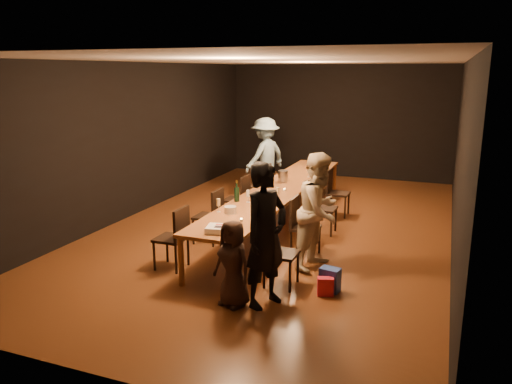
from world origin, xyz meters
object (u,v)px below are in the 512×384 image
(chair_right_3, at_px, (338,193))
(birthday_cake, at_px, (220,229))
(chair_right_0, at_px, (281,253))
(chair_right_2, at_px, (324,208))
(chair_left_2, at_px, (236,199))
(man_blue, at_px, (265,156))
(chair_left_3, at_px, (259,186))
(plate_stack, at_px, (230,210))
(champagne_bottle, at_px, (237,191))
(chair_left_1, at_px, (208,216))
(woman_tan, at_px, (319,211))
(chair_left_0, at_px, (171,238))
(ice_bucket, at_px, (283,176))
(chair_right_1, at_px, (306,227))
(woman_birthday, at_px, (266,235))
(table, at_px, (279,191))
(child, at_px, (233,263))

(chair_right_3, relative_size, birthday_cake, 2.26)
(chair_right_0, bearing_deg, chair_right_2, 180.00)
(chair_right_0, relative_size, birthday_cake, 2.26)
(chair_left_2, relative_size, man_blue, 0.52)
(chair_left_3, bearing_deg, chair_right_0, -154.72)
(chair_left_3, relative_size, plate_stack, 5.01)
(chair_right_0, relative_size, champagne_bottle, 2.64)
(chair_left_1, bearing_deg, chair_right_3, -35.31)
(chair_left_1, distance_m, woman_tan, 2.07)
(chair_right_3, height_order, birthday_cake, chair_right_3)
(chair_left_0, relative_size, champagne_bottle, 2.64)
(chair_left_1, xyz_separation_m, ice_bucket, (0.75, 1.76, 0.39))
(chair_left_2, xyz_separation_m, man_blue, (-0.30, 2.41, 0.43))
(chair_left_0, xyz_separation_m, chair_left_1, (0.00, 1.20, 0.00))
(birthday_cake, bearing_deg, chair_right_2, 62.19)
(chair_right_1, relative_size, woman_birthday, 0.52)
(chair_right_2, xyz_separation_m, chair_left_1, (-1.70, -1.20, 0.00))
(table, distance_m, man_blue, 2.68)
(chair_right_1, bearing_deg, chair_right_2, 180.00)
(table, height_order, chair_left_0, chair_left_0)
(chair_left_2, bearing_deg, chair_right_2, -90.00)
(chair_right_2, relative_size, champagne_bottle, 2.64)
(child, bearing_deg, chair_right_0, 82.36)
(chair_left_1, xyz_separation_m, chair_left_3, (0.00, 2.40, 0.00))
(plate_stack, height_order, ice_bucket, ice_bucket)
(chair_left_0, bearing_deg, chair_left_3, 0.00)
(chair_left_0, bearing_deg, plate_stack, -49.52)
(chair_right_2, xyz_separation_m, child, (-0.37, -3.17, 0.08))
(chair_left_3, relative_size, woman_birthday, 0.52)
(chair_right_2, height_order, chair_right_3, same)
(table, relative_size, chair_left_3, 6.45)
(birthday_cake, bearing_deg, chair_left_2, 97.34)
(chair_left_0, bearing_deg, chair_right_0, -90.00)
(table, bearing_deg, birthday_cake, -88.16)
(chair_right_3, bearing_deg, chair_left_0, -25.28)
(table, relative_size, chair_left_1, 6.45)
(woman_tan, distance_m, champagne_bottle, 1.55)
(chair_right_1, xyz_separation_m, child, (-0.37, -1.97, 0.08))
(chair_left_1, height_order, chair_left_3, same)
(plate_stack, height_order, champagne_bottle, champagne_bottle)
(chair_right_0, distance_m, chair_right_2, 2.40)
(child, xyz_separation_m, plate_stack, (-0.64, 1.36, 0.26))
(chair_left_1, bearing_deg, chair_left_3, 0.00)
(champagne_bottle, bearing_deg, chair_left_2, 114.08)
(chair_left_2, bearing_deg, chair_left_1, -180.00)
(man_blue, bearing_deg, ice_bucket, 53.87)
(chair_left_0, xyz_separation_m, chair_left_2, (0.00, 2.40, 0.00))
(man_blue, height_order, child, man_blue)
(chair_left_0, bearing_deg, table, -19.50)
(woman_birthday, xyz_separation_m, plate_stack, (-1.00, 1.19, -0.10))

